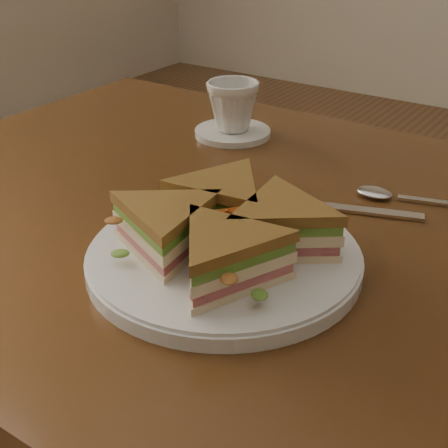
{
  "coord_description": "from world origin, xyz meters",
  "views": [
    {
      "loc": [
        0.32,
        -0.59,
        1.11
      ],
      "look_at": [
        -0.0,
        -0.11,
        0.8
      ],
      "focal_mm": 50.0,
      "sensor_mm": 36.0,
      "label": 1
    }
  ],
  "objects_px": {
    "saucer": "(233,132)",
    "coffee_cup": "(233,106)",
    "plate": "(224,258)",
    "table": "(274,291)",
    "spoon": "(392,196)",
    "sandwich_wedges": "(224,228)",
    "knife": "(330,207)"
  },
  "relations": [
    {
      "from": "saucer",
      "to": "coffee_cup",
      "type": "relative_size",
      "value": 1.45
    },
    {
      "from": "plate",
      "to": "table",
      "type": "bearing_deg",
      "value": 89.76
    },
    {
      "from": "table",
      "to": "spoon",
      "type": "relative_size",
      "value": 6.71
    },
    {
      "from": "plate",
      "to": "spoon",
      "type": "distance_m",
      "value": 0.27
    },
    {
      "from": "sandwich_wedges",
      "to": "knife",
      "type": "height_order",
      "value": "sandwich_wedges"
    },
    {
      "from": "spoon",
      "to": "saucer",
      "type": "height_order",
      "value": "same"
    },
    {
      "from": "spoon",
      "to": "plate",
      "type": "bearing_deg",
      "value": -125.61
    },
    {
      "from": "saucer",
      "to": "knife",
      "type": "bearing_deg",
      "value": -31.64
    },
    {
      "from": "spoon",
      "to": "coffee_cup",
      "type": "distance_m",
      "value": 0.32
    },
    {
      "from": "table",
      "to": "spoon",
      "type": "distance_m",
      "value": 0.2
    },
    {
      "from": "spoon",
      "to": "table",
      "type": "bearing_deg",
      "value": -138.25
    },
    {
      "from": "spoon",
      "to": "saucer",
      "type": "xyz_separation_m",
      "value": [
        -0.3,
        0.08,
        0.0
      ]
    },
    {
      "from": "spoon",
      "to": "sandwich_wedges",
      "type": "bearing_deg",
      "value": -125.61
    },
    {
      "from": "table",
      "to": "plate",
      "type": "xyz_separation_m",
      "value": [
        -0.0,
        -0.11,
        0.11
      ]
    },
    {
      "from": "table",
      "to": "plate",
      "type": "height_order",
      "value": "plate"
    },
    {
      "from": "table",
      "to": "spoon",
      "type": "xyz_separation_m",
      "value": [
        0.09,
        0.14,
        0.1
      ]
    },
    {
      "from": "plate",
      "to": "sandwich_wedges",
      "type": "height_order",
      "value": "sandwich_wedges"
    },
    {
      "from": "plate",
      "to": "sandwich_wedges",
      "type": "bearing_deg",
      "value": 0.0
    },
    {
      "from": "sandwich_wedges",
      "to": "spoon",
      "type": "height_order",
      "value": "sandwich_wedges"
    },
    {
      "from": "table",
      "to": "coffee_cup",
      "type": "bearing_deg",
      "value": 133.39
    },
    {
      "from": "table",
      "to": "sandwich_wedges",
      "type": "xyz_separation_m",
      "value": [
        -0.0,
        -0.11,
        0.14
      ]
    },
    {
      "from": "knife",
      "to": "sandwich_wedges",
      "type": "bearing_deg",
      "value": -120.05
    },
    {
      "from": "table",
      "to": "plate",
      "type": "bearing_deg",
      "value": -90.24
    },
    {
      "from": "table",
      "to": "spoon",
      "type": "bearing_deg",
      "value": 58.09
    },
    {
      "from": "plate",
      "to": "coffee_cup",
      "type": "relative_size",
      "value": 3.44
    },
    {
      "from": "knife",
      "to": "coffee_cup",
      "type": "xyz_separation_m",
      "value": [
        -0.25,
        0.15,
        0.05
      ]
    },
    {
      "from": "sandwich_wedges",
      "to": "knife",
      "type": "distance_m",
      "value": 0.2
    },
    {
      "from": "plate",
      "to": "saucer",
      "type": "height_order",
      "value": "plate"
    },
    {
      "from": "knife",
      "to": "saucer",
      "type": "bearing_deg",
      "value": 129.4
    },
    {
      "from": "knife",
      "to": "saucer",
      "type": "distance_m",
      "value": 0.29
    },
    {
      "from": "sandwich_wedges",
      "to": "coffee_cup",
      "type": "relative_size",
      "value": 3.37
    },
    {
      "from": "spoon",
      "to": "saucer",
      "type": "relative_size",
      "value": 1.44
    }
  ]
}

